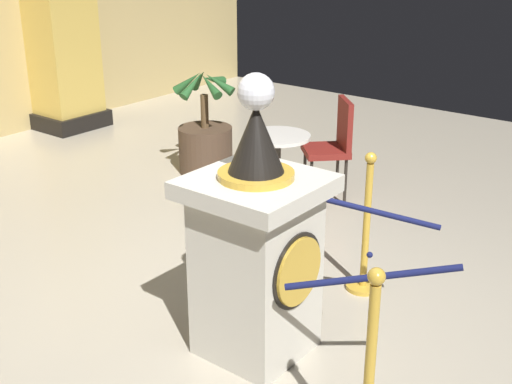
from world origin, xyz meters
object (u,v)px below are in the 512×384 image
at_px(stanchion_far, 365,243).
at_px(cafe_chair_red, 334,141).
at_px(cafe_table, 277,164).
at_px(pedestal_clock, 257,249).
at_px(potted_palm_right, 205,142).

bearing_deg(stanchion_far, cafe_chair_red, 39.54).
bearing_deg(cafe_table, stanchion_far, -119.17).
relative_size(pedestal_clock, potted_palm_right, 1.54).
height_order(potted_palm_right, cafe_table, potted_palm_right).
distance_m(stanchion_far, cafe_chair_red, 1.74).
distance_m(pedestal_clock, stanchion_far, 1.11).
height_order(potted_palm_right, cafe_chair_red, potted_palm_right).
height_order(stanchion_far, cafe_chair_red, stanchion_far).
bearing_deg(pedestal_clock, potted_palm_right, 47.42).
height_order(stanchion_far, cafe_table, stanchion_far).
xyz_separation_m(cafe_table, cafe_chair_red, (0.60, -0.20, 0.10)).
relative_size(potted_palm_right, cafe_chair_red, 1.15).
relative_size(stanchion_far, cafe_table, 1.39).
relative_size(potted_palm_right, cafe_table, 1.51).
xyz_separation_m(stanchion_far, cafe_table, (0.73, 1.30, 0.11)).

